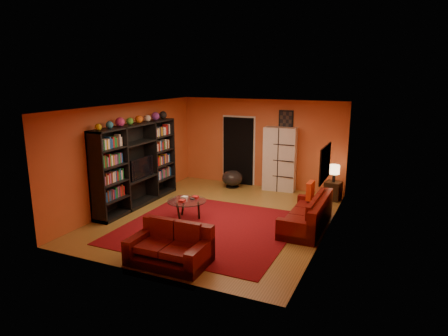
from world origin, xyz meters
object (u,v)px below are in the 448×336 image
at_px(storage_cabinet, 280,159).
at_px(side_table, 333,191).
at_px(loveseat, 171,247).
at_px(bowl_chair, 232,178).
at_px(entertainment_unit, 137,165).
at_px(coffee_table, 187,202).
at_px(table_lamp, 334,170).
at_px(tv, 139,168).
at_px(sofa, 310,216).

distance_m(storage_cabinet, side_table, 1.75).
height_order(loveseat, bowl_chair, loveseat).
height_order(entertainment_unit, side_table, entertainment_unit).
bearing_deg(coffee_table, entertainment_unit, 165.90).
bearing_deg(side_table, table_lamp, 0.00).
distance_m(tv, coffee_table, 1.78).
relative_size(entertainment_unit, loveseat, 2.10).
bearing_deg(coffee_table, tv, 164.88).
height_order(tv, storage_cabinet, storage_cabinet).
height_order(side_table, table_lamp, table_lamp).
bearing_deg(coffee_table, sofa, 12.78).
bearing_deg(table_lamp, entertainment_unit, -151.15).
bearing_deg(coffee_table, side_table, 45.67).
height_order(coffee_table, table_lamp, table_lamp).
relative_size(sofa, loveseat, 1.37).
bearing_deg(loveseat, entertainment_unit, 45.09).
bearing_deg(storage_cabinet, loveseat, -98.86).
xyz_separation_m(tv, loveseat, (2.44, -2.44, -0.70)).
distance_m(entertainment_unit, storage_cabinet, 4.06).
height_order(storage_cabinet, side_table, storage_cabinet).
distance_m(sofa, bowl_chair, 3.65).
xyz_separation_m(entertainment_unit, coffee_table, (1.68, -0.42, -0.64)).
bearing_deg(storage_cabinet, entertainment_unit, -140.31).
bearing_deg(bowl_chair, storage_cabinet, 12.46).
relative_size(sofa, side_table, 3.92).
bearing_deg(table_lamp, loveseat, -112.53).
bearing_deg(side_table, tv, -151.06).
relative_size(storage_cabinet, bowl_chair, 2.98).
xyz_separation_m(sofa, bowl_chair, (-2.83, 2.30, -0.02)).
height_order(tv, loveseat, tv).
bearing_deg(tv, coffee_table, -105.12).
xyz_separation_m(loveseat, side_table, (2.04, 4.91, -0.04)).
xyz_separation_m(coffee_table, table_lamp, (2.85, 2.91, 0.41)).
bearing_deg(sofa, entertainment_unit, -177.49).
xyz_separation_m(bowl_chair, side_table, (2.95, -0.01, -0.02)).
relative_size(entertainment_unit, table_lamp, 6.52).
distance_m(tv, bowl_chair, 3.00).
bearing_deg(storage_cabinet, sofa, -64.46).
distance_m(bowl_chair, table_lamp, 3.00).
bearing_deg(side_table, loveseat, -112.53).
bearing_deg(loveseat, tv, 44.29).
xyz_separation_m(storage_cabinet, bowl_chair, (-1.36, -0.30, -0.65)).
bearing_deg(tv, bowl_chair, -31.57).
distance_m(tv, table_lamp, 5.12).
bearing_deg(loveseat, table_lamp, -23.22).
xyz_separation_m(entertainment_unit, tv, (0.05, 0.02, -0.07)).
bearing_deg(storage_cabinet, table_lamp, -14.89).
bearing_deg(loveseat, sofa, -36.95).
relative_size(sofa, storage_cabinet, 1.06).
distance_m(coffee_table, storage_cabinet, 3.49).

